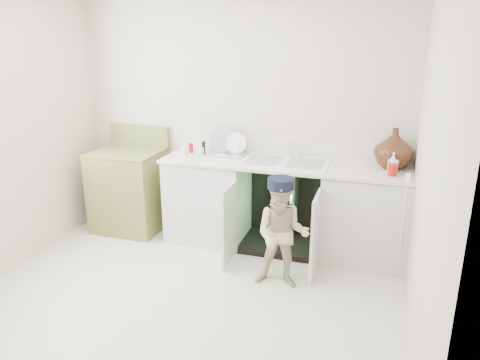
{
  "coord_description": "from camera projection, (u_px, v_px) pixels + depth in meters",
  "views": [
    {
      "loc": [
        1.45,
        -3.11,
        2.16
      ],
      "look_at": [
        0.25,
        0.7,
        0.85
      ],
      "focal_mm": 35.0,
      "sensor_mm": 36.0,
      "label": 1
    }
  ],
  "objects": [
    {
      "name": "counter_run",
      "position": [
        288.0,
        202.0,
        4.68
      ],
      "size": [
        2.44,
        1.02,
        1.27
      ],
      "color": "silver",
      "rests_on": "ground"
    },
    {
      "name": "ground",
      "position": [
        186.0,
        298.0,
        3.9
      ],
      "size": [
        3.5,
        3.5,
        0.0
      ],
      "primitive_type": "plane",
      "color": "beige",
      "rests_on": "ground"
    },
    {
      "name": "avocado_stove",
      "position": [
        130.0,
        188.0,
        5.16
      ],
      "size": [
        0.72,
        0.65,
        1.11
      ],
      "color": "olive",
      "rests_on": "ground"
    },
    {
      "name": "repair_worker",
      "position": [
        282.0,
        233.0,
        3.96
      ],
      "size": [
        0.49,
        0.61,
        0.98
      ],
      "rotation": [
        0.0,
        0.0,
        0.07
      ],
      "color": "#C4AF8D",
      "rests_on": "ground"
    },
    {
      "name": "room_shell",
      "position": [
        180.0,
        154.0,
        3.51
      ],
      "size": [
        6.0,
        5.5,
        1.26
      ],
      "color": "beige",
      "rests_on": "ground"
    }
  ]
}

